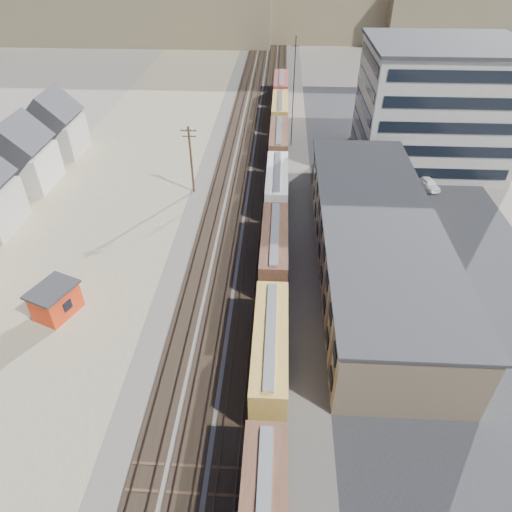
# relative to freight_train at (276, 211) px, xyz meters

# --- Properties ---
(ground) EXTENTS (300.00, 300.00, 0.00)m
(ground) POSITION_rel_freight_train_xyz_m (-3.80, -32.49, -2.79)
(ground) COLOR #6B6356
(ground) RESTS_ON ground
(ballast_bed) EXTENTS (18.00, 200.00, 0.06)m
(ballast_bed) POSITION_rel_freight_train_xyz_m (-3.80, 17.51, -2.76)
(ballast_bed) COLOR #4C4742
(ballast_bed) RESTS_ON ground
(dirt_yard) EXTENTS (24.00, 180.00, 0.03)m
(dirt_yard) POSITION_rel_freight_train_xyz_m (-23.80, 7.51, -2.78)
(dirt_yard) COLOR #7F7357
(dirt_yard) RESTS_ON ground
(asphalt_lot) EXTENTS (26.00, 120.00, 0.04)m
(asphalt_lot) POSITION_rel_freight_train_xyz_m (18.20, 2.51, -2.77)
(asphalt_lot) COLOR #232326
(asphalt_lot) RESTS_ON ground
(rail_tracks) EXTENTS (11.40, 200.00, 0.24)m
(rail_tracks) POSITION_rel_freight_train_xyz_m (-4.35, 17.51, -2.68)
(rail_tracks) COLOR black
(rail_tracks) RESTS_ON ground
(freight_train) EXTENTS (3.00, 119.74, 4.46)m
(freight_train) POSITION_rel_freight_train_xyz_m (0.00, 0.00, 0.00)
(freight_train) COLOR black
(freight_train) RESTS_ON ground
(warehouse) EXTENTS (12.40, 40.40, 7.25)m
(warehouse) POSITION_rel_freight_train_xyz_m (11.18, -7.49, 0.86)
(warehouse) COLOR tan
(warehouse) RESTS_ON ground
(office_tower) EXTENTS (22.60, 18.60, 18.45)m
(office_tower) POSITION_rel_freight_train_xyz_m (24.15, 22.47, 6.47)
(office_tower) COLOR #9E998E
(office_tower) RESTS_ON ground
(utility_pole_north) EXTENTS (2.20, 0.32, 10.00)m
(utility_pole_north) POSITION_rel_freight_train_xyz_m (-12.30, 9.51, 2.50)
(utility_pole_north) COLOR #382619
(utility_pole_north) RESTS_ON ground
(radio_mast) EXTENTS (1.20, 0.16, 18.00)m
(radio_mast) POSITION_rel_freight_train_xyz_m (2.20, 27.51, 6.33)
(radio_mast) COLOR black
(radio_mast) RESTS_ON ground
(maintenance_shed) EXTENTS (4.99, 5.56, 3.36)m
(maintenance_shed) POSITION_rel_freight_train_xyz_m (-21.95, -16.93, -1.08)
(maintenance_shed) COLOR red
(maintenance_shed) RESTS_ON ground
(parked_car_red) EXTENTS (3.77, 5.00, 1.59)m
(parked_car_red) POSITION_rel_freight_train_xyz_m (15.68, -24.56, -2.00)
(parked_car_red) COLOR #AD101E
(parked_car_red) RESTS_ON ground
(parked_car_blue) EXTENTS (5.59, 4.57, 1.42)m
(parked_car_blue) POSITION_rel_freight_train_xyz_m (17.90, 23.82, -2.09)
(parked_car_blue) COLOR navy
(parked_car_blue) RESTS_ON ground
(parked_car_far) EXTENTS (3.22, 4.93, 1.56)m
(parked_car_far) POSITION_rel_freight_train_xyz_m (22.65, 12.48, -2.01)
(parked_car_far) COLOR white
(parked_car_far) RESTS_ON ground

